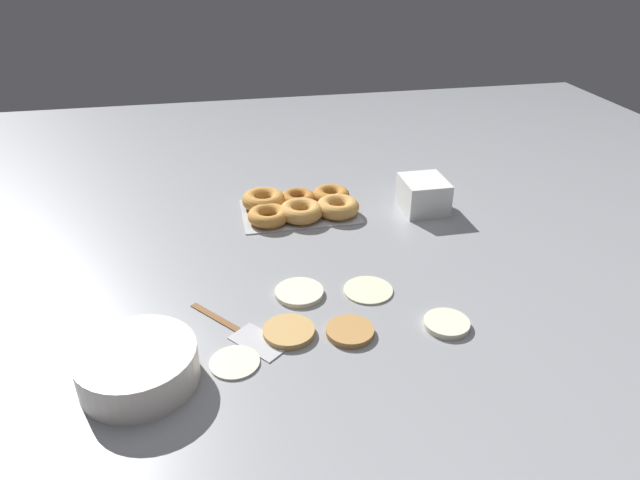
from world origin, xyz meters
name	(u,v)px	position (x,y,z in m)	size (l,w,h in m)	color
ground_plane	(334,279)	(0.00, 0.00, 0.00)	(3.00, 3.00, 0.00)	gray
pancake_0	(299,292)	(0.09, 0.04, 0.01)	(0.10, 0.10, 0.01)	beige
pancake_1	(368,289)	(-0.06, 0.06, 0.00)	(0.11, 0.11, 0.01)	beige
pancake_2	(447,324)	(-0.18, 0.21, 0.01)	(0.09, 0.09, 0.01)	beige
pancake_3	(350,331)	(0.01, 0.19, 0.01)	(0.09, 0.09, 0.01)	#B27F42
pancake_4	(235,362)	(0.23, 0.24, 0.00)	(0.09, 0.09, 0.01)	beige
pancake_5	(289,332)	(0.13, 0.17, 0.01)	(0.10, 0.10, 0.01)	tan
donut_tray	(300,205)	(0.02, -0.34, 0.02)	(0.31, 0.21, 0.04)	#ADAFB5
batter_bowl	(138,366)	(0.40, 0.25, 0.03)	(0.20, 0.20, 0.07)	silver
container_stack	(423,195)	(-0.31, -0.29, 0.04)	(0.12, 0.13, 0.09)	white
spatula	(249,336)	(0.20, 0.17, 0.00)	(0.18, 0.21, 0.01)	brown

